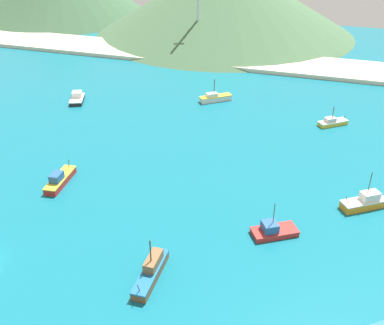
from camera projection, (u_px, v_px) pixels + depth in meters
name	position (u px, v px, depth m)	size (l,w,h in m)	color
ground	(90.00, 164.00, 90.90)	(260.00, 280.00, 0.50)	#146B7F
fishing_boat_1	(60.00, 180.00, 83.54)	(3.45, 9.24, 2.75)	red
fishing_boat_3	(77.00, 98.00, 119.02)	(5.71, 7.74, 2.49)	#232328
fishing_boat_4	(215.00, 98.00, 119.15)	(8.10, 7.25, 6.03)	silver
fishing_boat_6	(365.00, 202.00, 77.04)	(8.02, 6.72, 6.89)	orange
fishing_boat_7	(332.00, 122.00, 106.22)	(7.04, 6.35, 4.65)	gold
fishing_boat_8	(273.00, 230.00, 70.72)	(7.77, 6.54, 5.93)	red
fishing_boat_9	(151.00, 271.00, 62.50)	(2.48, 9.63, 6.36)	brown
beach_strip	(202.00, 56.00, 153.15)	(247.00, 19.96, 1.20)	beige
radio_tower	(198.00, 1.00, 150.65)	(3.42, 2.74, 34.23)	silver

